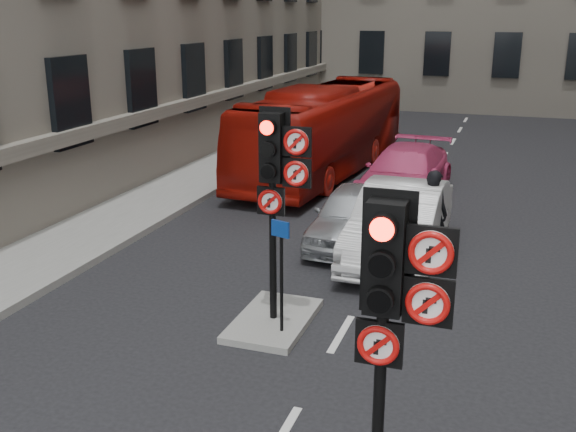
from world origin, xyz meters
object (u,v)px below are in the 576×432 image
Objects in this scene: signal_near at (393,295)px; car_white at (400,222)px; signal_far at (277,170)px; info_sign at (281,261)px; bus_red at (325,130)px; motorcycle at (373,238)px; car_silver at (352,215)px; motorcyclist at (432,213)px; car_pink at (405,173)px.

signal_near is 0.75× the size of car_white.
signal_far is 1.88× the size of info_sign.
motorcycle is (3.23, -7.47, -0.93)m from bus_red.
motorcyclist is (1.82, -0.20, 0.29)m from car_silver.
motorcycle is (0.20, -5.19, -0.23)m from car_pink.
car_white is at bearing -77.91° from car_pink.
motorcycle is at bearing 76.40° from signal_far.
motorcycle is at bearing -141.47° from car_white.
bus_red is at bearing 108.25° from signal_near.
info_sign reaches higher than car_white.
signal_near is 13.05m from car_pink.
car_white is at bearing -27.09° from car_silver.
car_silver is (0.17, 4.56, -2.05)m from signal_far.
motorcyclist is at bearing -6.63° from car_silver.
car_silver is at bearing 132.83° from motorcycle.
bus_red is (-2.53, 6.49, 0.77)m from car_silver.
signal_near is 4.47m from info_sign.
signal_near is at bearing -39.38° from info_sign.
signal_far is at bearing -92.45° from car_silver.
signal_near is 1.88× the size of info_sign.
car_pink is 2.63× the size of info_sign.
signal_near is 8.25m from car_white.
car_pink reaches higher than car_silver.
signal_far is at bearing 133.25° from info_sign.
car_pink is 2.63× the size of motorcyclist.
info_sign is at bearing 123.77° from signal_near.
car_pink is (0.49, 4.21, 0.07)m from car_silver.
signal_far is 11.37m from bus_red.
car_white is 0.77m from motorcyclist.
motorcyclist is 5.12m from info_sign.
signal_far is 5.10m from motorcyclist.
signal_near reaches higher than car_silver.
info_sign is (-2.39, 3.57, -1.24)m from signal_near.
car_pink is at bearing 83.06° from car_silver.
motorcyclist is (1.33, -4.41, 0.23)m from car_pink.
car_silver is at bearing -64.33° from bus_red.
motorcycle is 1.45m from motorcyclist.
bus_red is 11.76m from info_sign.
motorcycle is at bearing -55.11° from car_silver.
car_pink is (0.66, 8.77, -1.98)m from signal_far.
signal_far is 0.35× the size of bus_red.
signal_far is at bearing -95.94° from motorcycle.
signal_near is 1.00× the size of signal_far.
info_sign is (2.58, -11.48, -0.08)m from bus_red.
car_white is 2.52× the size of motorcyclist.
car_silver is 0.77× the size of car_pink.
bus_red is 5.38× the size of info_sign.
signal_near reaches higher than car_pink.
car_white is 4.57m from info_sign.
signal_far is 0.75× the size of car_white.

